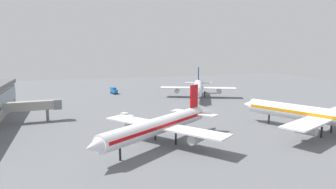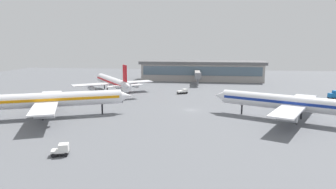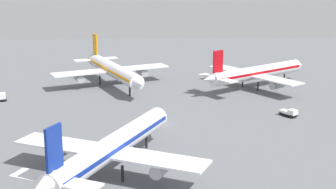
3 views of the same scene
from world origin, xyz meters
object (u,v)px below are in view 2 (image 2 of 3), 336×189
airplane_distant (290,103)px  pushback_tractor (183,91)px  catering_truck (336,95)px  airplane_at_gate (113,82)px  baggage_tug (62,150)px  airplane_taxiing (52,100)px

airplane_distant → pushback_tractor: (33.26, -40.51, -4.01)m
airplane_distant → catering_truck: size_ratio=7.15×
airplane_at_gate → pushback_tractor: airplane_at_gate is taller
airplane_at_gate → baggage_tug: bearing=155.0°
catering_truck → airplane_taxiing: bearing=9.3°
pushback_tractor → catering_truck: bearing=-40.9°
airplane_distant → catering_truck: (-25.75, -35.95, -3.28)m
baggage_tug → airplane_at_gate: bearing=81.7°
airplane_at_gate → baggage_tug: size_ratio=10.12×
airplane_at_gate → pushback_tractor: bearing=-120.8°
baggage_tug → pushback_tractor: 76.33m
airplane_at_gate → pushback_tractor: size_ratio=7.88×
catering_truck → airplane_distant: bearing=39.9°
pushback_tractor → airplane_distant: bearing=-87.1°
airplane_taxiing → airplane_distant: 67.38m
airplane_distant → pushback_tractor: size_ratio=9.04×
airplane_at_gate → airplane_taxiing: size_ratio=0.85×
airplane_distant → airplane_at_gate: bearing=-6.1°
airplane_taxiing → catering_truck: 101.61m
airplane_taxiing → pushback_tractor: size_ratio=9.31×
baggage_tug → catering_truck: bearing=24.3°
airplane_taxiing → catering_truck: airplane_taxiing is taller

